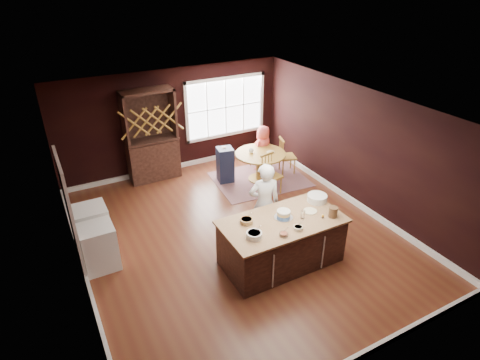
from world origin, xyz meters
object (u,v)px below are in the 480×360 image
object	(u,v)px
high_chair	(225,164)
kitchen_island	(281,242)
chair_east	(287,155)
seated_woman	(263,148)
baker	(264,204)
toddler	(227,152)
chair_north	(259,149)
layer_cake	(284,214)
dining_table	(260,161)
dryer	(92,228)
chair_south	(272,175)
hutch	(151,136)
washer	(99,247)

from	to	relation	value
high_chair	kitchen_island	bearing A→B (deg)	-88.67
chair_east	seated_woman	bearing A→B (deg)	66.40
baker	seated_woman	bearing A→B (deg)	-104.67
kitchen_island	chair_east	size ratio (longest dim) A/B	2.23
kitchen_island	toddler	distance (m)	3.41
toddler	chair_north	bearing A→B (deg)	18.96
baker	layer_cake	bearing A→B (deg)	106.43
layer_cake	dining_table	bearing A→B (deg)	66.59
dining_table	chair_north	world-z (taller)	chair_north
toddler	dryer	distance (m)	3.78
seated_woman	high_chair	xyz separation A→B (m)	(-1.17, -0.10, -0.15)
kitchen_island	high_chair	bearing A→B (deg)	81.26
high_chair	toddler	distance (m)	0.34
baker	chair_south	size ratio (longest dim) A/B	1.68
dining_table	baker	distance (m)	2.61
chair_east	chair_north	distance (m)	0.85
chair_south	seated_woman	size ratio (longest dim) A/B	0.81
dining_table	layer_cake	distance (m)	3.21
dining_table	kitchen_island	bearing A→B (deg)	-113.98
dining_table	seated_woman	world-z (taller)	seated_woman
layer_cake	seated_woman	size ratio (longest dim) A/B	0.27
seated_woman	dryer	bearing A→B (deg)	-4.37
chair_east	hutch	bearing A→B (deg)	83.57
dryer	hutch	bearing A→B (deg)	49.79
layer_cake	hutch	distance (m)	4.45
kitchen_island	toddler	xyz separation A→B (m)	(0.58, 3.34, 0.37)
chair_north	seated_woman	world-z (taller)	seated_woman
seated_woman	dryer	distance (m)	4.85
chair_east	baker	bearing A→B (deg)	153.76
chair_north	seated_woman	bearing A→B (deg)	58.17
seated_woman	toddler	world-z (taller)	seated_woman
chair_east	chair_north	size ratio (longest dim) A/B	1.00
seated_woman	dryer	size ratio (longest dim) A/B	1.39
hutch	washer	xyz separation A→B (m)	(-1.94, -2.94, -0.73)
hutch	chair_south	bearing A→B (deg)	-43.72
layer_cake	dryer	size ratio (longest dim) A/B	0.38
dining_table	baker	bearing A→B (deg)	-119.24
baker	dryer	xyz separation A→B (m)	(-3.03, 1.35, -0.40)
dining_table	layer_cake	bearing A→B (deg)	-113.41
high_chair	dryer	distance (m)	3.70
high_chair	seated_woman	bearing A→B (deg)	14.80
baker	chair_north	xyz separation A→B (m)	(1.65, 3.00, -0.36)
baker	hutch	distance (m)	3.82
toddler	dryer	size ratio (longest dim) A/B	0.29
baker	washer	distance (m)	3.14
baker	chair_east	bearing A→B (deg)	-116.64
chair_south	washer	xyz separation A→B (m)	(-4.17, -0.81, -0.08)
seated_woman	hutch	size ratio (longest dim) A/B	0.54
baker	toddler	world-z (taller)	baker
layer_cake	washer	bearing A→B (deg)	155.73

